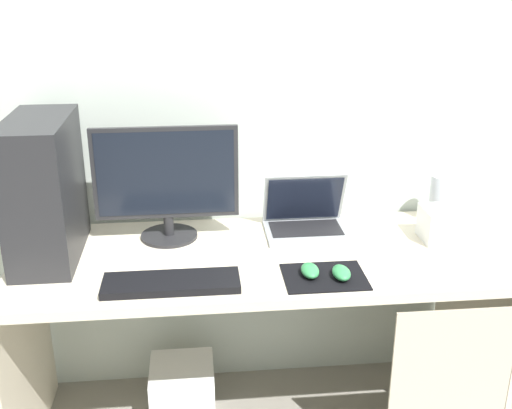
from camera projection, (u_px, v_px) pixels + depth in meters
The scene contains 12 objects.
wall_back at pixel (247, 68), 2.27m from camera, with size 4.00×0.05×2.60m.
desk at pixel (262, 290), 2.19m from camera, with size 1.64×0.64×0.73m.
pc_tower at pixel (44, 189), 2.05m from camera, with size 0.20×0.42×0.47m, color #232326.
monitor at pixel (166, 183), 2.19m from camera, with size 0.50×0.20×0.41m.
laptop at pixel (306, 220), 2.31m from camera, with size 0.30×0.23×0.22m.
speaker at pixel (440, 199), 2.37m from camera, with size 0.08×0.08×0.19m, color #B7BCC6.
projector at pixel (450, 224), 2.23m from camera, with size 0.20×0.14×0.12m, color white.
keyboard at pixel (171, 283), 1.92m from camera, with size 0.42×0.14×0.02m, color black.
mousepad at pixel (324, 277), 1.98m from camera, with size 0.26×0.20×0.01m, color black.
mouse_left at pixel (310, 270), 1.98m from camera, with size 0.06×0.10×0.03m, color #338C4C.
mouse_right at pixel (341, 273), 1.97m from camera, with size 0.06×0.10×0.03m, color #338C4C.
subwoofer at pixel (183, 393), 2.40m from camera, with size 0.24×0.24×0.24m, color white.
Camera 1 is at (-0.20, -1.93, 1.67)m, focal length 44.03 mm.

